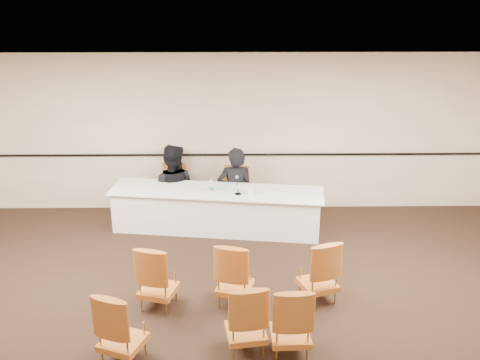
# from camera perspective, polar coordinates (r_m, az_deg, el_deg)

# --- Properties ---
(floor) EXTENTS (10.00, 10.00, 0.00)m
(floor) POSITION_cam_1_polar(r_m,az_deg,el_deg) (7.08, -1.53, -15.93)
(floor) COLOR black
(floor) RESTS_ON ground
(ceiling) EXTENTS (10.00, 10.00, 0.00)m
(ceiling) POSITION_cam_1_polar(r_m,az_deg,el_deg) (5.82, -1.81, 8.54)
(ceiling) COLOR white
(ceiling) RESTS_ON ground
(wall_back) EXTENTS (10.00, 0.04, 3.00)m
(wall_back) POSITION_cam_1_polar(r_m,az_deg,el_deg) (10.06, -1.33, 4.96)
(wall_back) COLOR beige
(wall_back) RESTS_ON ground
(wall_rail) EXTENTS (9.80, 0.04, 0.03)m
(wall_rail) POSITION_cam_1_polar(r_m,az_deg,el_deg) (10.14, -1.32, 2.72)
(wall_rail) COLOR black
(wall_rail) RESTS_ON wall_back
(panel_table) EXTENTS (3.82, 1.36, 0.75)m
(panel_table) POSITION_cam_1_polar(r_m,az_deg,el_deg) (9.52, -2.51, -3.21)
(panel_table) COLOR white
(panel_table) RESTS_ON ground
(panelist_main) EXTENTS (0.70, 0.48, 1.83)m
(panelist_main) POSITION_cam_1_polar(r_m,az_deg,el_deg) (9.95, -0.50, -1.58)
(panelist_main) COLOR black
(panelist_main) RESTS_ON ground
(panelist_main_chair) EXTENTS (0.56, 0.56, 0.95)m
(panelist_main_chair) POSITION_cam_1_polar(r_m,az_deg,el_deg) (9.95, -0.50, -1.47)
(panelist_main_chair) COLOR #B77220
(panelist_main_chair) RESTS_ON ground
(panelist_second) EXTENTS (0.99, 0.82, 1.86)m
(panelist_second) POSITION_cam_1_polar(r_m,az_deg,el_deg) (10.17, -7.17, -1.28)
(panelist_second) COLOR black
(panelist_second) RESTS_ON ground
(panelist_second_chair) EXTENTS (0.56, 0.56, 0.95)m
(panelist_second_chair) POSITION_cam_1_polar(r_m,az_deg,el_deg) (10.16, -7.18, -1.15)
(panelist_second_chair) COLOR #B77220
(panelist_second_chair) RESTS_ON ground
(papers) EXTENTS (0.31, 0.24, 0.00)m
(papers) POSITION_cam_1_polar(r_m,az_deg,el_deg) (9.27, -0.45, -1.34)
(papers) COLOR white
(papers) RESTS_ON panel_table
(microphone) EXTENTS (0.13, 0.22, 0.30)m
(microphone) POSITION_cam_1_polar(r_m,az_deg,el_deg) (9.13, -0.22, -0.69)
(microphone) COLOR black
(microphone) RESTS_ON panel_table
(water_bottle) EXTENTS (0.09, 0.09, 0.24)m
(water_bottle) POSITION_cam_1_polar(r_m,az_deg,el_deg) (9.27, -3.08, -0.57)
(water_bottle) COLOR #188680
(water_bottle) RESTS_ON panel_table
(drinking_glass) EXTENTS (0.09, 0.09, 0.10)m
(drinking_glass) POSITION_cam_1_polar(r_m,az_deg,el_deg) (9.25, -1.10, -1.06)
(drinking_glass) COLOR white
(drinking_glass) RESTS_ON panel_table
(coffee_cup) EXTENTS (0.12, 0.12, 0.14)m
(coffee_cup) POSITION_cam_1_polar(r_m,az_deg,el_deg) (9.17, 1.09, -1.15)
(coffee_cup) COLOR white
(coffee_cup) RESTS_ON panel_table
(aud_chair_front_left) EXTENTS (0.62, 0.62, 0.95)m
(aud_chair_front_left) POSITION_cam_1_polar(r_m,az_deg,el_deg) (7.40, -8.78, -10.04)
(aud_chair_front_left) COLOR #B77220
(aud_chair_front_left) RESTS_ON ground
(aud_chair_front_mid) EXTENTS (0.61, 0.61, 0.95)m
(aud_chair_front_mid) POSITION_cam_1_polar(r_m,az_deg,el_deg) (7.38, -0.54, -9.86)
(aud_chair_front_mid) COLOR #B77220
(aud_chair_front_mid) RESTS_ON ground
(aud_chair_front_right) EXTENTS (0.64, 0.64, 0.95)m
(aud_chair_front_right) POSITION_cam_1_polar(r_m,az_deg,el_deg) (7.52, 8.37, -9.47)
(aud_chair_front_right) COLOR #B77220
(aud_chair_front_right) RESTS_ON ground
(aud_chair_back_left) EXTENTS (0.65, 0.65, 0.95)m
(aud_chair_back_left) POSITION_cam_1_polar(r_m,az_deg,el_deg) (6.53, -12.51, -14.92)
(aud_chair_back_left) COLOR #B77220
(aud_chair_back_left) RESTS_ON ground
(aud_chair_back_mid) EXTENTS (0.57, 0.57, 0.95)m
(aud_chair_back_mid) POSITION_cam_1_polar(r_m,az_deg,el_deg) (6.53, 0.63, -14.34)
(aud_chair_back_mid) COLOR #B77220
(aud_chair_back_mid) RESTS_ON ground
(aud_chair_back_right) EXTENTS (0.51, 0.51, 0.95)m
(aud_chair_back_right) POSITION_cam_1_polar(r_m,az_deg,el_deg) (6.51, 5.44, -14.56)
(aud_chair_back_right) COLOR #B77220
(aud_chair_back_right) RESTS_ON ground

